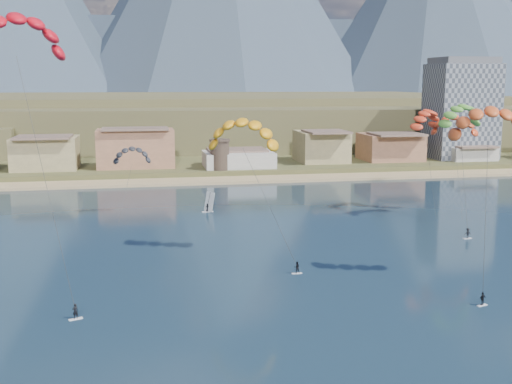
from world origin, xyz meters
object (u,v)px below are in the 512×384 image
Objects in this scene: watchtower at (220,154)px; kitesurfer_orange at (489,119)px; kitesurfer_green at (461,113)px; windsurfer at (208,206)px; kitesurfer_red at (15,29)px; kitesurfer_yellow at (243,130)px; apartment_tower at (461,109)px.

watchtower is 0.35× the size of kitesurfer_orange.
kitesurfer_orange is 0.98× the size of kitesurfer_green.
watchtower is 2.09× the size of windsurfer.
kitesurfer_green is (73.73, 28.77, -11.92)m from kitesurfer_red.
watchtower is 48.60m from windsurfer.
kitesurfer_orange is 63.74m from windsurfer.
kitesurfer_orange is 39.22m from kitesurfer_green.
kitesurfer_yellow is at bearing -94.75° from watchtower.
kitesurfer_red is at bearing 172.96° from kitesurfer_orange.
apartment_tower is 0.89× the size of kitesurfer_red.
kitesurfer_red is at bearing -158.68° from kitesurfer_green.
kitesurfer_red is at bearing -137.46° from apartment_tower.
kitesurfer_red is 59.49m from kitesurfer_orange.
kitesurfer_red is (-36.13, -92.56, 26.09)m from watchtower.
watchtower is 0.35× the size of kitesurfer_green.
kitesurfer_orange reaches higher than watchtower.
windsurfer is at bearing 93.23° from kitesurfer_yellow.
kitesurfer_green is at bearing 21.32° from kitesurfer_red.
kitesurfer_orange is 5.94× the size of windsurfer.
kitesurfer_yellow is 34.63m from kitesurfer_orange.
apartment_tower reaches higher than kitesurfer_orange.
kitesurfer_red is at bearing -121.54° from windsurfer.
kitesurfer_red is 1.44× the size of kitesurfer_green.
watchtower is 103.26m from kitesurfer_orange.
kitesurfer_orange is at bearing -7.04° from kitesurfer_red.
kitesurfer_yellow is (29.45, 12.18, -13.20)m from kitesurfer_red.
kitesurfer_red is (-116.13, -106.56, 14.64)m from apartment_tower.
kitesurfer_yellow is 5.64× the size of windsurfer.
kitesurfer_red is 61.28m from windsurfer.
windsurfer is at bearing 120.30° from kitesurfer_orange.
kitesurfer_yellow is at bearing 22.46° from kitesurfer_red.
watchtower is at bearing 85.25° from kitesurfer_yellow.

